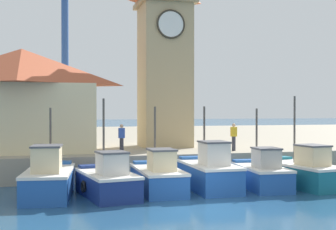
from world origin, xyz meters
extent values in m
plane|color=navy|center=(0.00, 0.00, 0.00)|extent=(300.00, 300.00, 0.00)
cube|color=#9E937F|center=(0.00, 27.05, 0.69)|extent=(120.00, 40.00, 1.38)
cube|color=#2356A8|center=(-6.06, 3.81, 0.54)|extent=(2.41, 4.89, 1.09)
cube|color=#2356A8|center=(-5.82, 5.90, 1.21)|extent=(1.67, 0.78, 0.24)
cube|color=silver|center=(-6.06, 3.81, 1.14)|extent=(2.48, 4.96, 0.12)
cube|color=beige|center=(-6.15, 2.99, 1.73)|extent=(1.29, 1.53, 1.06)
cube|color=#4C4C51|center=(-6.15, 2.99, 2.30)|extent=(1.38, 1.62, 0.08)
cylinder|color=#4C4742|center=(-5.99, 4.40, 2.55)|extent=(0.10, 0.10, 2.71)
torus|color=black|center=(-7.05, 4.16, 0.54)|extent=(0.18, 0.53, 0.52)
cube|color=navy|center=(-3.60, 3.21, 0.49)|extent=(2.55, 4.39, 0.97)
cube|color=navy|center=(-3.91, 4.99, 1.09)|extent=(1.66, 0.87, 0.24)
cube|color=silver|center=(-3.60, 3.21, 1.02)|extent=(2.61, 4.46, 0.12)
cube|color=beige|center=(-3.47, 2.49, 1.53)|extent=(1.31, 1.41, 0.89)
cube|color=#4C4C51|center=(-3.47, 2.49, 2.02)|extent=(1.40, 1.51, 0.08)
cylinder|color=#4C4742|center=(-3.69, 3.71, 2.71)|extent=(0.10, 0.10, 3.24)
torus|color=black|center=(-4.62, 3.23, 0.49)|extent=(0.21, 0.53, 0.52)
cube|color=#2356A8|center=(-1.16, 3.88, 0.49)|extent=(1.82, 4.49, 0.99)
cube|color=#2356A8|center=(-1.17, 5.87, 1.11)|extent=(1.53, 0.61, 0.24)
cube|color=silver|center=(-1.16, 3.88, 1.04)|extent=(1.88, 4.55, 0.12)
cube|color=beige|center=(-1.16, 3.10, 1.54)|extent=(1.08, 1.35, 0.89)
cube|color=#4C4C51|center=(-1.16, 3.10, 2.03)|extent=(1.16, 1.43, 0.08)
cylinder|color=#4C4742|center=(-1.17, 4.44, 2.53)|extent=(0.10, 0.10, 2.87)
torus|color=black|center=(-2.14, 4.10, 0.49)|extent=(0.12, 0.52, 0.52)
cube|color=#2356A8|center=(1.34, 3.95, 0.57)|extent=(1.94, 4.54, 1.14)
cube|color=#2356A8|center=(1.31, 5.96, 1.26)|extent=(1.60, 0.63, 0.24)
cube|color=silver|center=(1.34, 3.95, 1.19)|extent=(2.00, 4.60, 0.12)
cube|color=beige|center=(1.35, 3.16, 1.77)|extent=(1.14, 1.37, 1.03)
cube|color=#4C4C51|center=(1.35, 3.16, 2.33)|extent=(1.22, 1.45, 0.08)
cylinder|color=#4C4742|center=(1.33, 4.52, 2.62)|extent=(0.10, 0.10, 2.73)
torus|color=black|center=(0.32, 4.16, 0.57)|extent=(0.13, 0.52, 0.52)
cube|color=#2356A8|center=(3.93, 3.65, 0.48)|extent=(1.94, 4.13, 0.96)
cube|color=#2356A8|center=(4.02, 5.42, 1.08)|extent=(1.50, 0.67, 0.24)
cube|color=silver|center=(3.93, 3.65, 1.01)|extent=(2.00, 4.20, 0.12)
cube|color=#B2ADA3|center=(3.89, 2.94, 1.51)|extent=(1.10, 1.27, 0.88)
cube|color=#4C4C51|center=(3.89, 2.94, 1.99)|extent=(1.19, 1.35, 0.08)
cylinder|color=#4C4742|center=(3.95, 4.16, 2.48)|extent=(0.10, 0.10, 2.80)
torus|color=black|center=(2.99, 3.90, 0.48)|extent=(0.15, 0.53, 0.52)
cube|color=#196B7F|center=(6.12, 3.57, 0.52)|extent=(2.47, 4.87, 1.03)
cube|color=#196B7F|center=(5.83, 5.63, 1.15)|extent=(1.63, 0.81, 0.24)
cube|color=silver|center=(6.12, 3.57, 1.08)|extent=(2.54, 4.94, 0.12)
cube|color=beige|center=(6.23, 2.76, 1.60)|extent=(1.28, 1.54, 0.91)
cube|color=#4C4C51|center=(6.23, 2.76, 2.10)|extent=(1.38, 1.63, 0.08)
cylinder|color=#4C4742|center=(6.04, 4.15, 2.83)|extent=(0.10, 0.10, 3.37)
torus|color=black|center=(5.10, 3.66, 0.52)|extent=(0.19, 0.53, 0.52)
cube|color=tan|center=(1.28, 12.49, 5.98)|extent=(3.09, 3.09, 9.19)
cube|color=#9C865F|center=(1.28, 12.49, 10.72)|extent=(3.59, 3.59, 0.30)
cylinder|color=white|center=(1.28, 10.89, 9.12)|extent=(1.70, 0.12, 1.70)
torus|color=#332D23|center=(1.28, 10.85, 9.12)|extent=(1.82, 0.12, 1.82)
cube|color=beige|center=(-7.62, 11.42, 3.33)|extent=(8.16, 5.81, 3.90)
pyramid|color=#B25133|center=(-7.62, 11.42, 6.33)|extent=(8.56, 6.21, 2.11)
cube|color=navy|center=(-4.84, 20.81, 1.98)|extent=(2.00, 2.00, 1.20)
cylinder|color=#284C93|center=(-4.84, 20.81, 10.47)|extent=(0.56, 0.56, 15.77)
cylinder|color=#33333D|center=(-2.15, 8.56, 1.81)|extent=(0.22, 0.22, 0.85)
cube|color=#2D4CA5|center=(-2.15, 8.56, 2.51)|extent=(0.34, 0.22, 0.56)
sphere|color=tan|center=(-2.15, 8.56, 2.90)|extent=(0.20, 0.20, 0.20)
cylinder|color=#33333D|center=(4.49, 8.44, 1.81)|extent=(0.22, 0.22, 0.85)
cube|color=gold|center=(4.49, 8.44, 2.51)|extent=(0.34, 0.22, 0.56)
sphere|color=tan|center=(4.49, 8.44, 2.90)|extent=(0.20, 0.20, 0.20)
camera|label=1|loc=(-6.02, -17.27, 3.87)|focal=50.00mm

